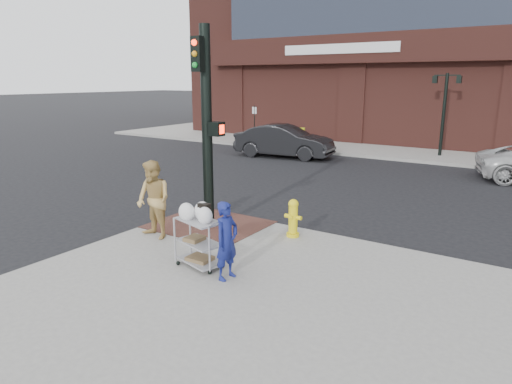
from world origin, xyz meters
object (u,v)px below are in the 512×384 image
Objects in this scene: utility_cart at (199,238)px; woman_blue at (227,241)px; pedestrian_tan at (154,200)px; sedan_dark at (284,141)px; lamp_post at (444,105)px; traffic_signal_pole at (207,123)px; fire_hydrant at (293,218)px.

woman_blue is at bearing -10.58° from utility_cart.
pedestrian_tan reaches higher than sedan_dark.
lamp_post is at bearing 86.67° from utility_cart.
lamp_post is 0.80× the size of sedan_dark.
lamp_post reaches higher than pedestrian_tan.
woman_blue is 15.02m from sedan_dark.
woman_blue is at bearing -44.88° from traffic_signal_pole.
utility_cart is (1.47, -2.11, -2.07)m from traffic_signal_pole.
utility_cart is at bearing 83.28° from woman_blue.
lamp_post reaches higher than fire_hydrant.
fire_hydrant is at bearing 5.96° from woman_blue.
woman_blue is 2.99m from pedestrian_tan.
sedan_dark is 12.50m from fire_hydrant.
lamp_post is at bearing 88.81° from fire_hydrant.
traffic_signal_pole is at bearing -166.16° from fire_hydrant.
traffic_signal_pole is 3.14m from fire_hydrant.
sedan_dark is 3.70× the size of utility_cart.
traffic_signal_pole is 2.66× the size of pedestrian_tan.
pedestrian_tan is at bearing -145.32° from fire_hydrant.
pedestrian_tan is (-2.85, 0.90, 0.18)m from woman_blue.
traffic_signal_pole is 3.30m from utility_cart.
traffic_signal_pole is at bearing -99.24° from lamp_post.
pedestrian_tan is (-0.57, -1.36, -1.74)m from traffic_signal_pole.
sedan_dark is at bearing -149.48° from lamp_post.
lamp_post is 4.26× the size of fire_hydrant.
lamp_post is 2.13× the size of pedestrian_tan.
pedestrian_tan is at bearing 76.28° from woman_blue.
sedan_dark is at bearing 110.69° from traffic_signal_pole.
sedan_dark is (-6.53, 13.53, -0.09)m from woman_blue.
lamp_post is at bearing -67.19° from sedan_dark.
traffic_signal_pole is 2.28m from pedestrian_tan.
utility_cart is at bearing -164.56° from sedan_dark.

